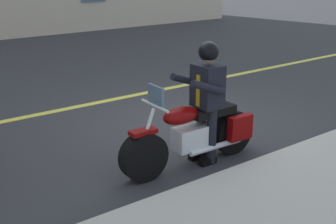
{
  "coord_description": "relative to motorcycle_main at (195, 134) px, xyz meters",
  "views": [
    {
      "loc": [
        4.51,
        5.74,
        2.73
      ],
      "look_at": [
        1.09,
        1.08,
        0.75
      ],
      "focal_mm": 46.73,
      "sensor_mm": 36.0,
      "label": 1
    }
  ],
  "objects": [
    {
      "name": "ground_plane",
      "position": [
        -0.84,
        -1.39,
        -0.45
      ],
      "size": [
        80.0,
        80.0,
        0.0
      ],
      "primitive_type": "plane",
      "color": "#333335"
    },
    {
      "name": "motorcycle_main",
      "position": [
        0.0,
        0.0,
        0.0
      ],
      "size": [
        2.21,
        0.62,
        1.26
      ],
      "color": "black",
      "rests_on": "ground_plane"
    },
    {
      "name": "rider_main",
      "position": [
        -0.19,
        0.0,
        0.58
      ],
      "size": [
        0.63,
        0.55,
        1.74
      ],
      "color": "black",
      "rests_on": "ground_plane"
    },
    {
      "name": "lane_center_stripe",
      "position": [
        -0.84,
        -3.39,
        -0.45
      ],
      "size": [
        60.0,
        0.16,
        0.01
      ],
      "primitive_type": "cube",
      "color": "#E5DB4C",
      "rests_on": "ground_plane"
    }
  ]
}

